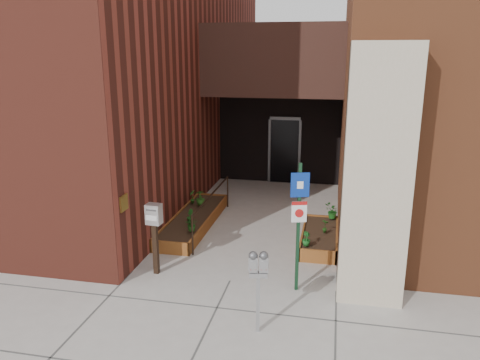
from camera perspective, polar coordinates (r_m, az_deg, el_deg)
The scene contains 15 objects.
ground at distance 9.16m, azimuth -1.24°, elevation -12.19°, with size 80.00×80.00×0.00m, color #9E9991.
architecture at distance 14.96m, azimuth 4.15°, elevation 18.17°, with size 20.00×14.60×10.00m.
planter_left at distance 11.87m, azimuth -5.65°, elevation -4.94°, with size 0.90×3.60×0.30m.
planter_right at distance 10.91m, azimuth 9.67°, elevation -6.95°, with size 0.80×2.20×0.30m.
handrail at distance 11.49m, azimuth -3.41°, elevation -2.35°, with size 0.04×3.34×0.90m.
parking_meter at distance 7.20m, azimuth 2.24°, elevation -10.92°, with size 0.31×0.17×1.35m.
sign_post at distance 8.31m, azimuth 7.18°, elevation -4.17°, with size 0.32×0.12×2.40m.
payment_dropbox at distance 9.18m, azimuth -10.40°, elevation -5.29°, with size 0.30×0.24×1.44m.
shrub_left_a at distance 10.70m, azimuth -5.87°, elevation -5.38°, with size 0.29×0.29×0.32m, color #1B5217.
shrub_left_b at distance 11.18m, azimuth -6.14°, elevation -4.41°, with size 0.19×0.19×0.34m, color #1B4F16.
shrub_left_c at distance 12.43m, azimuth -4.85°, elevation -2.16°, with size 0.23×0.23×0.41m, color #285B1A.
shrub_left_d at distance 12.61m, azimuth -5.84°, elevation -2.02°, with size 0.19×0.19×0.37m, color #265A19.
shrub_right_a at distance 9.96m, azimuth 8.09°, elevation -7.10°, with size 0.17×0.17×0.31m, color #1A5B1E.
shrub_right_b at distance 10.72m, azimuth 10.34°, elevation -5.52°, with size 0.17×0.17×0.32m, color #204E16.
shrub_right_c at distance 11.63m, azimuth 11.17°, elevation -3.76°, with size 0.33×0.33×0.37m, color #1B5C1A.
Camera 1 is at (1.84, -7.91, 4.23)m, focal length 35.00 mm.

